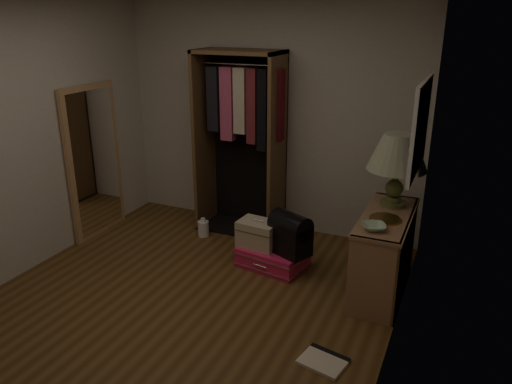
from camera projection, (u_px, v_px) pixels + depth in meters
The scene contains 13 objects.
ground at pixel (181, 307), 4.35m from camera, with size 4.00×4.00×0.00m, color #523517.
room_walls at pixel (182, 140), 3.85m from camera, with size 3.52×4.02×2.60m.
console_bookshelf at pixel (384, 250), 4.53m from camera, with size 0.42×1.12×0.75m.
open_wardrobe at pixel (243, 127), 5.54m from camera, with size 0.99×0.50×2.05m.
floor_mirror at pixel (94, 162), 5.57m from camera, with size 0.06×0.80×1.70m.
pink_suitcase at pixel (273, 257), 5.03m from camera, with size 0.73×0.58×0.20m.
train_case at pixel (258, 234), 4.99m from camera, with size 0.42×0.31×0.29m.
black_bag at pixel (290, 233), 4.82m from camera, with size 0.46×0.39×0.42m.
table_lamp at pixel (398, 154), 4.42m from camera, with size 0.59×0.59×0.67m.
brass_tray at pixel (385, 219), 4.27m from camera, with size 0.30×0.30×0.02m.
ceramic_bowl at pixel (374, 227), 4.07m from camera, with size 0.20×0.20×0.05m, color #AACCAA.
white_jug at pixel (203, 228), 5.70m from camera, with size 0.13×0.13×0.22m.
floor_book at pixel (324, 360), 3.68m from camera, with size 0.37×0.32×0.03m.
Camera 1 is at (2.12, -3.15, 2.44)m, focal length 35.00 mm.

